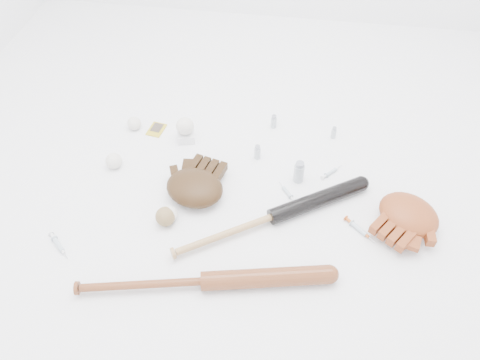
# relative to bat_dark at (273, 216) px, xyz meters

# --- Properties ---
(bat_dark) EXTENTS (0.78, 0.54, 0.07)m
(bat_dark) POSITION_rel_bat_dark_xyz_m (0.00, 0.00, 0.00)
(bat_dark) COLOR black
(bat_dark) RESTS_ON ground
(bat_wood) EXTENTS (0.94, 0.27, 0.07)m
(bat_wood) POSITION_rel_bat_dark_xyz_m (-0.21, -0.33, 0.00)
(bat_wood) COLOR brown
(bat_wood) RESTS_ON ground
(glove_dark) EXTENTS (0.35, 0.35, 0.10)m
(glove_dark) POSITION_rel_bat_dark_xyz_m (-0.33, 0.09, 0.02)
(glove_dark) COLOR #331F0E
(glove_dark) RESTS_ON ground
(glove_tan) EXTENTS (0.40, 0.40, 0.10)m
(glove_tan) POSITION_rel_bat_dark_xyz_m (0.53, 0.08, 0.02)
(glove_tan) COLOR brown
(glove_tan) RESTS_ON ground
(trading_card) EXTENTS (0.08, 0.11, 0.01)m
(trading_card) POSITION_rel_bat_dark_xyz_m (-0.61, 0.46, -0.03)
(trading_card) COLOR gold
(trading_card) RESTS_ON ground
(pedestal) EXTENTS (0.09, 0.09, 0.04)m
(pedestal) POSITION_rel_bat_dark_xyz_m (-0.45, 0.42, -0.01)
(pedestal) COLOR white
(pedestal) RESTS_ON ground
(baseball_on_pedestal) EXTENTS (0.08, 0.08, 0.08)m
(baseball_on_pedestal) POSITION_rel_bat_dark_xyz_m (-0.45, 0.42, 0.05)
(baseball_on_pedestal) COLOR silver
(baseball_on_pedestal) RESTS_ON pedestal
(baseball_left) EXTENTS (0.07, 0.07, 0.07)m
(baseball_left) POSITION_rel_bat_dark_xyz_m (-0.72, 0.20, 0.00)
(baseball_left) COLOR silver
(baseball_left) RESTS_ON ground
(baseball_upper) EXTENTS (0.06, 0.06, 0.06)m
(baseball_upper) POSITION_rel_bat_dark_xyz_m (-0.71, 0.46, -0.00)
(baseball_upper) COLOR silver
(baseball_upper) RESTS_ON ground
(baseball_mid) EXTENTS (0.07, 0.07, 0.07)m
(baseball_mid) POSITION_rel_bat_dark_xyz_m (-0.41, -0.05, 0.00)
(baseball_mid) COLOR silver
(baseball_mid) RESTS_ON ground
(baseball_aged) EXTENTS (0.08, 0.08, 0.08)m
(baseball_aged) POSITION_rel_bat_dark_xyz_m (-0.42, -0.07, 0.01)
(baseball_aged) COLOR olive
(baseball_aged) RESTS_ON ground
(syringe_0) EXTENTS (0.14, 0.13, 0.02)m
(syringe_0) POSITION_rel_bat_dark_xyz_m (-0.80, -0.24, -0.02)
(syringe_0) COLOR #ADBCC6
(syringe_0) RESTS_ON ground
(syringe_1) EXTENTS (0.10, 0.12, 0.02)m
(syringe_1) POSITION_rel_bat_dark_xyz_m (0.05, 0.16, -0.02)
(syringe_1) COLOR #ADBCC6
(syringe_1) RESTS_ON ground
(syringe_2) EXTENTS (0.11, 0.11, 0.02)m
(syringe_2) POSITION_rel_bat_dark_xyz_m (0.23, 0.30, -0.02)
(syringe_2) COLOR #ADBCC6
(syringe_2) RESTS_ON ground
(syringe_3) EXTENTS (0.14, 0.13, 0.02)m
(syringe_3) POSITION_rel_bat_dark_xyz_m (0.34, 0.01, -0.02)
(syringe_3) COLOR #ADBCC6
(syringe_3) RESTS_ON ground
(vial_0) EXTENTS (0.02, 0.02, 0.06)m
(vial_0) POSITION_rel_bat_dark_xyz_m (0.23, 0.54, -0.00)
(vial_0) COLOR #ACB6BD
(vial_0) RESTS_ON ground
(vial_1) EXTENTS (0.03, 0.03, 0.07)m
(vial_1) POSITION_rel_bat_dark_xyz_m (-0.05, 0.57, 0.00)
(vial_1) COLOR #ACB6BD
(vial_1) RESTS_ON ground
(vial_2) EXTENTS (0.03, 0.03, 0.07)m
(vial_2) POSITION_rel_bat_dark_xyz_m (-0.10, 0.35, 0.00)
(vial_2) COLOR #ACB6BD
(vial_2) RESTS_ON ground
(vial_3) EXTENTS (0.04, 0.04, 0.10)m
(vial_3) POSITION_rel_bat_dark_xyz_m (0.09, 0.24, 0.02)
(vial_3) COLOR #ACB6BD
(vial_3) RESTS_ON ground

